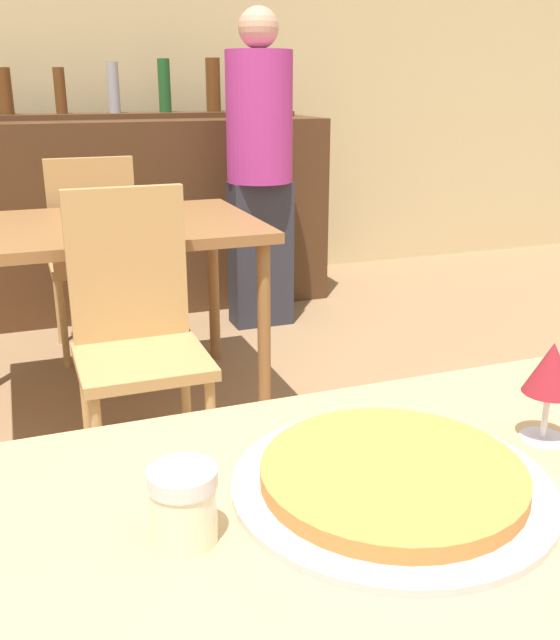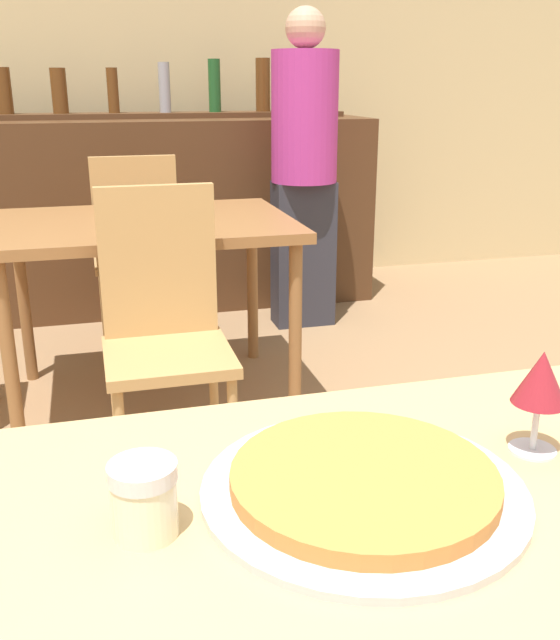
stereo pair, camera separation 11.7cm
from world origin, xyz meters
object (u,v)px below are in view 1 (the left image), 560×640
object	(u,v)px
chair_far_side_back	(93,247)
person_standing	(260,162)
chair_far_side_front	(136,322)
pizza_tray	(392,479)
cheese_shaker	(184,505)
wine_glass	(551,371)

from	to	relation	value
chair_far_side_back	person_standing	world-z (taller)	person_standing
chair_far_side_front	chair_far_side_back	size ratio (longest dim) A/B	1.00
chair_far_side_front	chair_far_side_back	xyz separation A→B (m)	(-0.00, 1.16, 0.00)
chair_far_side_front	pizza_tray	size ratio (longest dim) A/B	2.20
cheese_shaker	wine_glass	size ratio (longest dim) A/B	0.60
chair_far_side_front	wine_glass	distance (m)	1.49
chair_far_side_front	person_standing	distance (m)	1.68
pizza_tray	cheese_shaker	distance (m)	0.29
cheese_shaker	chair_far_side_back	bearing A→B (deg)	86.23
pizza_tray	chair_far_side_back	bearing A→B (deg)	92.54
person_standing	wine_glass	xyz separation A→B (m)	(-0.49, -2.78, -0.02)
person_standing	cheese_shaker	bearing A→B (deg)	-110.63
person_standing	wine_glass	distance (m)	2.82
person_standing	pizza_tray	bearing A→B (deg)	-105.43
pizza_tray	person_standing	xyz separation A→B (m)	(0.78, 2.82, 0.11)
chair_far_side_front	pizza_tray	bearing A→B (deg)	-85.42
cheese_shaker	chair_far_side_front	bearing A→B (deg)	83.24
chair_far_side_front	chair_far_side_back	distance (m)	1.16
pizza_tray	chair_far_side_front	bearing A→B (deg)	94.58
pizza_tray	wine_glass	distance (m)	0.31
pizza_tray	wine_glass	xyz separation A→B (m)	(0.29, 0.04, 0.10)
chair_far_side_front	cheese_shaker	bearing A→B (deg)	-96.76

